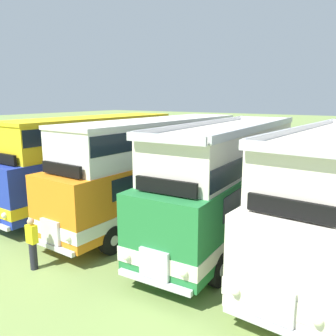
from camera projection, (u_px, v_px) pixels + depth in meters
The scene contains 6 objects.
ground_plane at pixel (328, 259), 11.91m from camera, with size 200.00×200.00×0.00m, color #7A934C.
bus_first_in_row at pixel (93, 157), 17.66m from camera, with size 2.74×10.75×4.49m.
bus_second_in_row at pixel (156, 164), 15.84m from camera, with size 2.86×11.55×4.49m.
bus_third_in_row at pixel (229, 178), 13.49m from camera, with size 3.07×10.68×4.52m.
bus_fourth_in_row at pixel (334, 194), 11.35m from camera, with size 3.10×10.59×4.52m.
marshal_person at pixel (32, 243), 11.07m from camera, with size 0.36×0.24×1.73m.
Camera 1 is at (1.54, -12.24, 5.47)m, focal length 37.13 mm.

